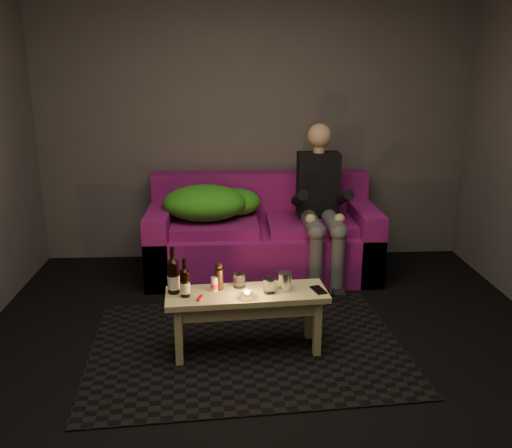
{
  "coord_description": "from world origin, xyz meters",
  "views": [
    {
      "loc": [
        -0.25,
        -2.81,
        1.81
      ],
      "look_at": [
        -0.04,
        1.22,
        0.62
      ],
      "focal_mm": 38.0,
      "sensor_mm": 36.0,
      "label": 1
    }
  ],
  "objects": [
    {
      "name": "rug",
      "position": [
        -0.14,
        0.42,
        0.0
      ],
      "size": [
        2.16,
        1.65,
        0.01
      ],
      "primitive_type": "cube",
      "rotation": [
        0.0,
        0.0,
        0.08
      ],
      "color": "black",
      "rests_on": "floor"
    },
    {
      "name": "salt_shaker",
      "position": [
        -0.35,
        0.41,
        0.47
      ],
      "size": [
        0.05,
        0.05,
        0.09
      ],
      "primitive_type": "cylinder",
      "rotation": [
        0.0,
        0.0,
        0.14
      ],
      "color": "silver",
      "rests_on": "coffee_table"
    },
    {
      "name": "pepper_mill",
      "position": [
        -0.32,
        0.43,
        0.49
      ],
      "size": [
        0.05,
        0.05,
        0.14
      ],
      "primitive_type": "cylinder",
      "rotation": [
        0.0,
        0.0,
        -0.06
      ],
      "color": "black",
      "rests_on": "coffee_table"
    },
    {
      "name": "smartphone",
      "position": [
        0.32,
        0.38,
        0.42
      ],
      "size": [
        0.1,
        0.15,
        0.01
      ],
      "primitive_type": "cube",
      "rotation": [
        0.0,
        0.0,
        0.27
      ],
      "color": "black",
      "rests_on": "coffee_table"
    },
    {
      "name": "red_lighter",
      "position": [
        -0.44,
        0.28,
        0.43
      ],
      "size": [
        0.04,
        0.08,
        0.01
      ],
      "primitive_type": "cube",
      "rotation": [
        0.0,
        0.0,
        -0.25
      ],
      "color": "red",
      "rests_on": "coffee_table"
    },
    {
      "name": "steel_cup",
      "position": [
        0.1,
        0.4,
        0.48
      ],
      "size": [
        0.09,
        0.09,
        0.12
      ],
      "primitive_type": "cylinder",
      "rotation": [
        0.0,
        0.0,
        -0.07
      ],
      "color": "silver",
      "rests_on": "coffee_table"
    },
    {
      "name": "beer_bottle_a",
      "position": [
        -0.61,
        0.39,
        0.53
      ],
      "size": [
        0.08,
        0.08,
        0.31
      ],
      "color": "black",
      "rests_on": "coffee_table"
    },
    {
      "name": "tumbler_front",
      "position": [
        0.0,
        0.36,
        0.47
      ],
      "size": [
        0.08,
        0.08,
        0.1
      ],
      "primitive_type": "cylinder",
      "rotation": [
        0.0,
        0.0,
        -0.11
      ],
      "color": "white",
      "rests_on": "coffee_table"
    },
    {
      "name": "sofa",
      "position": [
        0.05,
        1.82,
        0.31
      ],
      "size": [
        1.99,
        0.9,
        0.86
      ],
      "color": "#78106B",
      "rests_on": "floor"
    },
    {
      "name": "room",
      "position": [
        0.0,
        0.47,
        1.64
      ],
      "size": [
        4.5,
        4.5,
        4.5
      ],
      "color": "silver",
      "rests_on": "ground"
    },
    {
      "name": "floor",
      "position": [
        0.0,
        0.0,
        0.0
      ],
      "size": [
        4.5,
        4.5,
        0.0
      ],
      "primitive_type": "plane",
      "color": "black",
      "rests_on": "ground"
    },
    {
      "name": "beer_bottle_b",
      "position": [
        -0.53,
        0.33,
        0.51
      ],
      "size": [
        0.06,
        0.06,
        0.25
      ],
      "color": "black",
      "rests_on": "coffee_table"
    },
    {
      "name": "tumbler_back",
      "position": [
        -0.19,
        0.46,
        0.47
      ],
      "size": [
        0.09,
        0.09,
        0.09
      ],
      "primitive_type": "cylinder",
      "rotation": [
        0.0,
        0.0,
        -0.27
      ],
      "color": "white",
      "rests_on": "coffee_table"
    },
    {
      "name": "person",
      "position": [
        0.54,
        1.66,
        0.69
      ],
      "size": [
        0.36,
        0.83,
        1.33
      ],
      "color": "black",
      "rests_on": "sofa"
    },
    {
      "name": "green_blanket",
      "position": [
        -0.41,
        1.81,
        0.64
      ],
      "size": [
        0.88,
        0.6,
        0.3
      ],
      "color": "#278A19",
      "rests_on": "sofa"
    },
    {
      "name": "tealight",
      "position": [
        -0.14,
        0.29,
        0.44
      ],
      "size": [
        0.06,
        0.06,
        0.05
      ],
      "color": "white",
      "rests_on": "coffee_table"
    },
    {
      "name": "coffee_table",
      "position": [
        -0.14,
        0.37,
        0.35
      ],
      "size": [
        1.05,
        0.4,
        0.42
      ],
      "rotation": [
        0.0,
        0.0,
        0.08
      ],
      "color": "tan",
      "rests_on": "rug"
    }
  ]
}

